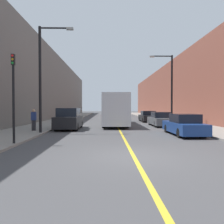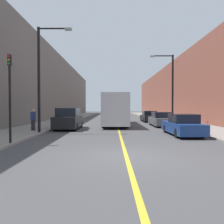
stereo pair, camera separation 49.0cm
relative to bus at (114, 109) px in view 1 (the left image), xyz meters
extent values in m
plane|color=#474749|center=(0.27, -15.26, -1.72)|extent=(200.00, 200.00, 0.00)
cube|color=gray|center=(-7.29, 14.74, -1.66)|extent=(3.97, 72.00, 0.12)
cube|color=gray|center=(7.83, 14.74, -1.66)|extent=(3.97, 72.00, 0.12)
cube|color=#66605B|center=(-11.27, 14.74, 3.78)|extent=(4.00, 72.00, 11.01)
cube|color=brown|center=(11.81, 14.74, 3.13)|extent=(4.00, 72.00, 9.70)
cube|color=gold|center=(0.27, 14.74, -1.72)|extent=(0.16, 72.00, 0.01)
cube|color=silver|center=(0.00, 0.01, 0.03)|extent=(2.50, 10.93, 2.94)
cube|color=black|center=(0.00, -5.43, 0.54)|extent=(2.12, 0.04, 1.32)
cylinder|color=black|center=(-0.97, -3.38, -1.25)|extent=(0.55, 0.95, 0.95)
cylinder|color=black|center=(0.97, -3.38, -1.25)|extent=(0.55, 0.95, 0.95)
cylinder|color=black|center=(-0.97, 3.40, -1.25)|extent=(0.55, 0.95, 0.95)
cylinder|color=black|center=(0.97, 3.40, -1.25)|extent=(0.55, 0.95, 0.95)
cube|color=black|center=(-4.13, -4.45, -1.04)|extent=(1.93, 4.89, 0.95)
cube|color=black|center=(-4.13, -4.70, -0.21)|extent=(1.70, 2.69, 0.72)
cube|color=black|center=(-4.13, -6.87, -0.88)|extent=(1.64, 0.04, 0.43)
cylinder|color=black|center=(-4.88, -5.97, -1.38)|extent=(0.42, 0.68, 0.68)
cylinder|color=black|center=(-3.37, -5.97, -1.38)|extent=(0.42, 0.68, 0.68)
cylinder|color=black|center=(-4.88, -2.94, -1.38)|extent=(0.42, 0.68, 0.68)
cylinder|color=black|center=(-3.37, -2.94, -1.38)|extent=(0.42, 0.68, 0.68)
cube|color=navy|center=(4.58, -8.70, -1.19)|extent=(1.78, 4.75, 0.70)
cube|color=black|center=(4.58, -8.94, -0.54)|extent=(1.56, 2.14, 0.60)
cube|color=black|center=(4.58, -11.05, -1.06)|extent=(1.51, 0.04, 0.32)
cylinder|color=black|center=(3.89, -10.18, -1.41)|extent=(0.39, 0.62, 0.62)
cylinder|color=black|center=(5.27, -10.18, -1.41)|extent=(0.39, 0.62, 0.62)
cylinder|color=black|center=(3.89, -7.23, -1.41)|extent=(0.39, 0.62, 0.62)
cylinder|color=black|center=(5.27, -7.23, -1.41)|extent=(0.39, 0.62, 0.62)
cube|color=#51565B|center=(4.67, -1.52, -1.19)|extent=(1.75, 4.63, 0.69)
cube|color=black|center=(4.67, -1.76, -0.55)|extent=(1.54, 2.08, 0.59)
cube|color=black|center=(4.67, -3.81, -1.07)|extent=(1.49, 0.04, 0.31)
cylinder|color=black|center=(3.98, -2.96, -1.41)|extent=(0.39, 0.62, 0.62)
cylinder|color=black|center=(5.35, -2.96, -1.41)|extent=(0.39, 0.62, 0.62)
cylinder|color=black|center=(3.98, -0.09, -1.41)|extent=(0.39, 0.62, 0.62)
cylinder|color=black|center=(5.35, -0.09, -1.41)|extent=(0.39, 0.62, 0.62)
cube|color=black|center=(4.68, 5.30, -1.19)|extent=(1.88, 4.63, 0.69)
cube|color=black|center=(4.68, 5.06, -0.55)|extent=(1.66, 2.08, 0.59)
cube|color=black|center=(4.68, 3.01, -1.07)|extent=(1.60, 0.04, 0.31)
cylinder|color=black|center=(3.95, 3.86, -1.41)|extent=(0.41, 0.62, 0.62)
cylinder|color=black|center=(5.41, 3.86, -1.41)|extent=(0.41, 0.62, 0.62)
cylinder|color=black|center=(3.95, 6.73, -1.41)|extent=(0.41, 0.62, 0.62)
cylinder|color=black|center=(5.41, 6.73, -1.41)|extent=(0.41, 0.62, 0.62)
cylinder|color=black|center=(-5.60, -8.00, 2.20)|extent=(0.20, 0.20, 7.61)
cylinder|color=black|center=(-4.53, -8.00, 5.90)|extent=(2.16, 0.12, 0.12)
cube|color=#999993|center=(-3.45, -8.00, 5.85)|extent=(0.50, 0.24, 0.16)
cylinder|color=black|center=(6.14, -0.67, 2.08)|extent=(0.20, 0.20, 7.36)
cylinder|color=black|center=(5.06, -0.67, 5.66)|extent=(2.16, 0.12, 0.12)
cube|color=#999993|center=(3.98, -0.67, 5.61)|extent=(0.50, 0.24, 0.16)
cylinder|color=black|center=(-5.50, -12.73, 0.37)|extent=(0.12, 0.12, 3.94)
cube|color=black|center=(-5.50, -12.73, 2.61)|extent=(0.16, 0.16, 0.55)
cylinder|color=red|center=(-5.50, -12.82, 2.80)|extent=(0.11, 0.02, 0.11)
cylinder|color=gold|center=(-5.50, -12.82, 2.61)|extent=(0.11, 0.02, 0.11)
cylinder|color=green|center=(-5.50, -12.82, 2.43)|extent=(0.11, 0.02, 0.11)
cylinder|color=#2D2D33|center=(-6.62, -6.62, -1.20)|extent=(0.17, 0.17, 0.81)
cylinder|color=#2D2D33|center=(-6.46, -6.62, -1.20)|extent=(0.17, 0.17, 0.81)
cube|color=navy|center=(-6.54, -6.62, -0.48)|extent=(0.37, 0.20, 0.64)
sphere|color=tan|center=(-6.54, -6.62, -0.04)|extent=(0.24, 0.24, 0.24)
camera|label=1|loc=(-0.79, -23.84, 0.22)|focal=35.00mm
camera|label=2|loc=(-0.30, -23.85, 0.22)|focal=35.00mm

